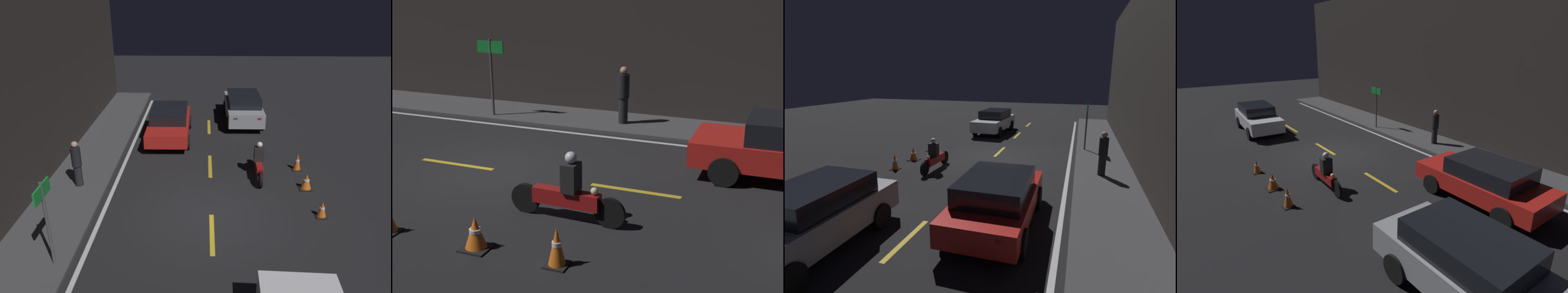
{
  "view_description": "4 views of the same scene",
  "coord_description": "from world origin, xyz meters",
  "views": [
    {
      "loc": [
        -10.3,
        0.28,
        6.89
      ],
      "look_at": [
        2.49,
        0.57,
        1.3
      ],
      "focal_mm": 35.0,
      "sensor_mm": 36.0,
      "label": 1
    },
    {
      "loc": [
        6.56,
        -10.34,
        4.47
      ],
      "look_at": [
        2.23,
        0.47,
        0.7
      ],
      "focal_mm": 50.0,
      "sensor_mm": 36.0,
      "label": 2
    },
    {
      "loc": [
        13.77,
        3.78,
        3.93
      ],
      "look_at": [
        2.87,
        0.21,
        1.18
      ],
      "focal_mm": 28.0,
      "sensor_mm": 36.0,
      "label": 3
    },
    {
      "loc": [
        11.74,
        -6.15,
        4.98
      ],
      "look_at": [
        2.17,
        0.6,
        0.9
      ],
      "focal_mm": 28.0,
      "sensor_mm": 36.0,
      "label": 4
    }
  ],
  "objects": [
    {
      "name": "lane_solid_kerb",
      "position": [
        0.0,
        3.5,
        0.0
      ],
      "size": [
        25.2,
        0.14,
        0.01
      ],
      "color": "silver",
      "rests_on": "ground"
    },
    {
      "name": "motorcycle",
      "position": [
        2.73,
        -1.83,
        0.55
      ],
      "size": [
        2.33,
        0.37,
        1.36
      ],
      "rotation": [
        0.0,
        0.0,
        -0.03
      ],
      "color": "black",
      "rests_on": "ground"
    },
    {
      "name": "raised_curb",
      "position": [
        0.0,
        4.87,
        0.05
      ],
      "size": [
        28.0,
        2.25,
        0.1
      ],
      "color": "#424244",
      "rests_on": "ground"
    },
    {
      "name": "shop_sign",
      "position": [
        -2.48,
        4.14,
        1.79
      ],
      "size": [
        0.9,
        0.08,
        2.4
      ],
      "color": "#4C4C51",
      "rests_on": "raised_curb"
    },
    {
      "name": "pedestrian",
      "position": [
        1.66,
        4.74,
        0.97
      ],
      "size": [
        0.34,
        0.34,
        1.71
      ],
      "color": "black",
      "rests_on": "raised_curb"
    },
    {
      "name": "ground_plane",
      "position": [
        0.0,
        0.0,
        0.0
      ],
      "size": [
        56.0,
        56.0,
        0.0
      ],
      "primitive_type": "plane",
      "color": "black"
    },
    {
      "name": "traffic_cone_mid",
      "position": [
        1.76,
        -3.42,
        0.28
      ],
      "size": [
        0.48,
        0.48,
        0.58
      ],
      "color": "black",
      "rests_on": "ground"
    },
    {
      "name": "traffic_cone_far",
      "position": [
        3.26,
        -3.43,
        0.33
      ],
      "size": [
        0.37,
        0.37,
        0.68
      ],
      "color": "black",
      "rests_on": "ground"
    },
    {
      "name": "lane_dash_c",
      "position": [
        -1.0,
        0.0,
        0.0
      ],
      "size": [
        2.0,
        0.14,
        0.01
      ],
      "color": "gold",
      "rests_on": "ground"
    },
    {
      "name": "lane_dash_d",
      "position": [
        3.5,
        0.0,
        0.0
      ],
      "size": [
        2.0,
        0.14,
        0.01
      ],
      "color": "gold",
      "rests_on": "ground"
    }
  ]
}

